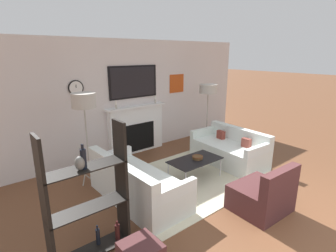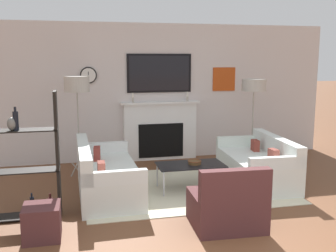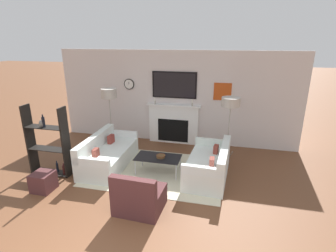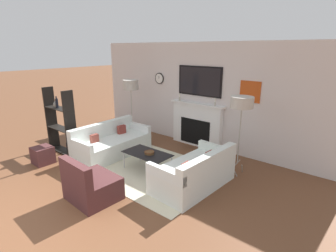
# 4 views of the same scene
# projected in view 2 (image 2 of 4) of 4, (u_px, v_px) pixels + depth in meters

# --- Properties ---
(fireplace_wall) EXTENTS (7.08, 0.28, 2.70)m
(fireplace_wall) POSITION_uv_depth(u_px,v_px,m) (159.00, 98.00, 7.88)
(fireplace_wall) COLOR silver
(fireplace_wall) RESTS_ON ground_plane
(area_rug) EXTENTS (3.09, 2.17, 0.01)m
(area_rug) POSITION_uv_depth(u_px,v_px,m) (185.00, 188.00, 6.18)
(area_rug) COLOR beige
(area_rug) RESTS_ON ground_plane
(couch_left) EXTENTS (0.88, 1.90, 0.77)m
(couch_left) POSITION_uv_depth(u_px,v_px,m) (105.00, 176.00, 5.86)
(couch_left) COLOR silver
(couch_left) RESTS_ON ground_plane
(couch_right) EXTENTS (0.94, 1.69, 0.75)m
(couch_right) POSITION_uv_depth(u_px,v_px,m) (258.00, 166.00, 6.41)
(couch_right) COLOR silver
(couch_right) RESTS_ON ground_plane
(armchair) EXTENTS (0.86, 0.77, 0.79)m
(armchair) POSITION_uv_depth(u_px,v_px,m) (227.00, 206.00, 4.70)
(armchair) COLOR #4E292A
(armchair) RESTS_ON ground_plane
(coffee_table) EXTENTS (1.03, 0.57, 0.40)m
(coffee_table) POSITION_uv_depth(u_px,v_px,m) (191.00, 166.00, 6.06)
(coffee_table) COLOR black
(coffee_table) RESTS_ON ground_plane
(decorative_bowl) EXTENTS (0.21, 0.21, 0.06)m
(decorative_bowl) POSITION_uv_depth(u_px,v_px,m) (195.00, 162.00, 6.06)
(decorative_bowl) COLOR brown
(decorative_bowl) RESTS_ON coffee_table
(floor_lamp_left) EXTENTS (0.42, 0.42, 1.73)m
(floor_lamp_left) POSITION_uv_depth(u_px,v_px,m) (77.00, 85.00, 6.56)
(floor_lamp_left) COLOR #9E998E
(floor_lamp_left) RESTS_ON ground_plane
(floor_lamp_right) EXTENTS (0.45, 0.45, 1.65)m
(floor_lamp_right) POSITION_uv_depth(u_px,v_px,m) (254.00, 86.00, 7.28)
(floor_lamp_right) COLOR #9E998E
(floor_lamp_right) RESTS_ON ground_plane
(shelf_unit) EXTENTS (0.95, 0.28, 1.62)m
(shelf_unit) POSITION_uv_depth(u_px,v_px,m) (20.00, 160.00, 4.89)
(shelf_unit) COLOR black
(shelf_unit) RESTS_ON ground_plane
(ottoman) EXTENTS (0.41, 0.41, 0.39)m
(ottoman) POSITION_uv_depth(u_px,v_px,m) (42.00, 222.00, 4.41)
(ottoman) COLOR #4E292A
(ottoman) RESTS_ON ground_plane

